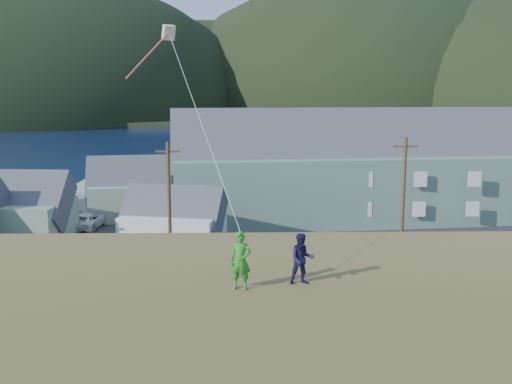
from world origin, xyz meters
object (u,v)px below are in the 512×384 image
at_px(shed_white, 173,222).
at_px(kite_flyer_green, 240,261).
at_px(wharf, 176,186).
at_px(lodge, 365,168).
at_px(shed_palegreen_far, 145,189).
at_px(kite_flyer_navy, 302,259).
at_px(shed_palegreen_near, 8,211).

bearing_deg(shed_white, kite_flyer_green, -66.85).
height_order(wharf, kite_flyer_green, kite_flyer_green).
bearing_deg(lodge, shed_palegreen_far, 170.59).
xyz_separation_m(shed_palegreen_far, kite_flyer_navy, (11.95, -41.92, 5.01)).
bearing_deg(kite_flyer_green, shed_palegreen_near, 131.91).
bearing_deg(wharf, kite_flyer_green, -81.28).
bearing_deg(lodge, wharf, 133.39).
xyz_separation_m(lodge, shed_white, (-17.90, -11.74, -2.74)).
bearing_deg(shed_palegreen_far, wharf, 76.54).
bearing_deg(wharf, shed_white, -83.44).
xyz_separation_m(wharf, lodge, (21.33, -18.07, 4.76)).
relative_size(lodge, shed_white, 4.41).
relative_size(wharf, shed_palegreen_far, 2.09).
relative_size(lodge, kite_flyer_green, 23.44).
height_order(shed_palegreen_far, kite_flyer_navy, kite_flyer_navy).
xyz_separation_m(wharf, kite_flyer_green, (9.07, -59.19, 7.59)).
bearing_deg(shed_white, shed_palegreen_near, -179.38).
relative_size(shed_palegreen_near, shed_white, 1.20).
bearing_deg(shed_palegreen_far, shed_white, -80.62).
bearing_deg(kite_flyer_navy, shed_palegreen_far, 100.63).
distance_m(shed_white, kite_flyer_navy, 30.42).
height_order(lodge, shed_white, lodge).
bearing_deg(shed_palegreen_near, shed_palegreen_far, 50.02).
bearing_deg(kite_flyer_green, shed_white, 110.95).
bearing_deg(kite_flyer_navy, shed_white, 99.12).
height_order(wharf, shed_white, shed_white).
xyz_separation_m(lodge, kite_flyer_navy, (-10.46, -40.71, 2.75)).
distance_m(shed_palegreen_far, kite_flyer_green, 43.81).
distance_m(shed_white, kite_flyer_green, 30.43).
relative_size(wharf, kite_flyer_navy, 17.04).
xyz_separation_m(shed_palegreen_far, kite_flyer_green, (10.15, -42.32, 5.09)).
bearing_deg(lodge, shed_white, -153.09).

